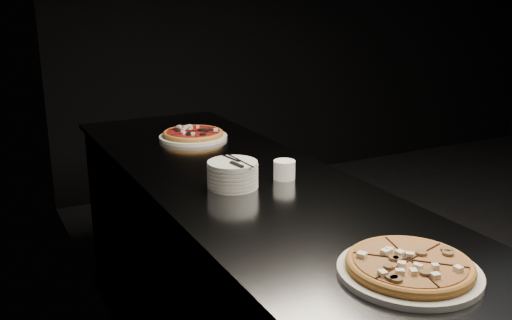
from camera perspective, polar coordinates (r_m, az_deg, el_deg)
name	(u,v)px	position (r m, az deg, el deg)	size (l,w,h in m)	color
wall_left	(142,53)	(1.88, -11.33, 10.48)	(0.02, 5.00, 2.80)	black
wall_back	(334,14)	(5.26, 7.79, 14.25)	(5.00, 0.02, 2.80)	black
counter	(247,289)	(2.30, -0.92, -12.80)	(0.74, 2.44, 0.92)	slate
pizza_mushroom	(409,267)	(1.46, 15.08, -10.29)	(0.38, 0.38, 0.04)	silver
pizza_tomato	(193,134)	(2.71, -6.30, 2.55)	(0.35, 0.35, 0.04)	silver
plate_stack	(233,174)	(2.02, -2.35, -1.43)	(0.18, 0.18, 0.09)	silver
cutlery	(236,162)	(1.99, -2.01, -0.17)	(0.06, 0.19, 0.01)	silver
ramekin	(284,169)	(2.11, 2.85, -0.93)	(0.08, 0.08, 0.07)	white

